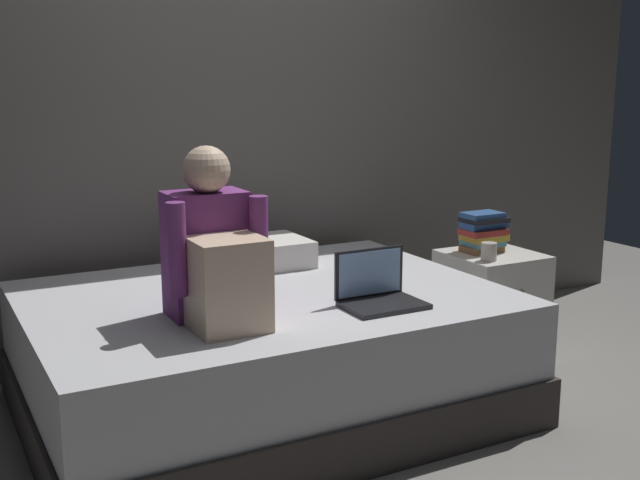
% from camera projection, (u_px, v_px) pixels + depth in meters
% --- Properties ---
extents(ground_plane, '(8.00, 8.00, 0.00)m').
position_uv_depth(ground_plane, '(339.00, 425.00, 3.29)').
color(ground_plane, gray).
extents(wall_back, '(5.60, 0.10, 2.70)m').
position_uv_depth(wall_back, '(225.00, 94.00, 4.06)').
color(wall_back, '#605B56').
rests_on(wall_back, ground_plane).
extents(bed, '(2.00, 1.50, 0.53)m').
position_uv_depth(bed, '(265.00, 352.00, 3.41)').
color(bed, '#332D2B').
rests_on(bed, ground_plane).
extents(nightstand, '(0.44, 0.46, 0.56)m').
position_uv_depth(nightstand, '(490.00, 306.00, 4.05)').
color(nightstand, beige).
rests_on(nightstand, ground_plane).
extents(person_sitting, '(0.39, 0.44, 0.66)m').
position_uv_depth(person_sitting, '(214.00, 255.00, 2.92)').
color(person_sitting, '#75337A').
rests_on(person_sitting, bed).
extents(laptop, '(0.32, 0.23, 0.22)m').
position_uv_depth(laptop, '(378.00, 292.00, 3.16)').
color(laptop, black).
rests_on(laptop, bed).
extents(pillow, '(0.56, 0.36, 0.13)m').
position_uv_depth(pillow, '(250.00, 254.00, 3.79)').
color(pillow, silver).
rests_on(pillow, bed).
extents(book_stack, '(0.23, 0.16, 0.21)m').
position_uv_depth(book_stack, '(483.00, 232.00, 4.01)').
color(book_stack, brown).
rests_on(book_stack, nightstand).
extents(mug, '(0.08, 0.08, 0.09)m').
position_uv_depth(mug, '(489.00, 252.00, 3.82)').
color(mug, '#BCB2A3').
rests_on(mug, nightstand).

